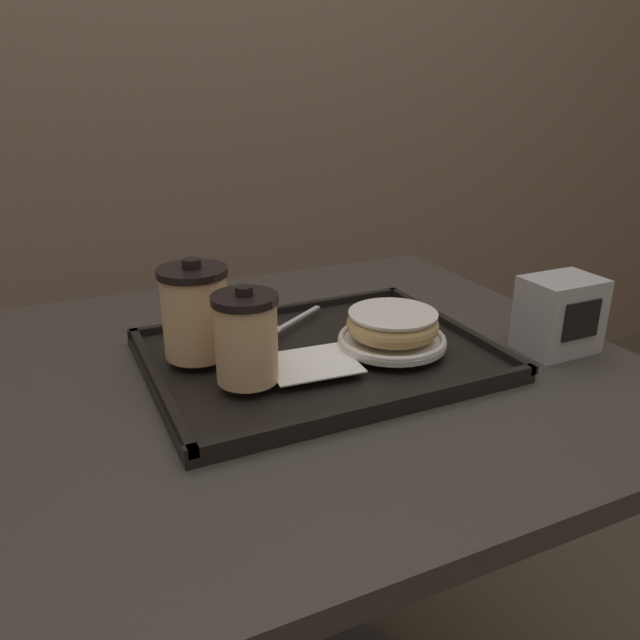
{
  "coord_description": "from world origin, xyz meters",
  "views": [
    {
      "loc": [
        -0.34,
        -0.75,
        1.14
      ],
      "look_at": [
        0.0,
        -0.01,
        0.82
      ],
      "focal_mm": 35.0,
      "sensor_mm": 36.0,
      "label": 1
    }
  ],
  "objects": [
    {
      "name": "wall_behind",
      "position": [
        0.0,
        1.1,
        1.2
      ],
      "size": [
        8.0,
        0.05,
        2.4
      ],
      "color": "#7A6656",
      "rests_on": "ground_plane"
    },
    {
      "name": "cafe_table",
      "position": [
        0.0,
        0.0,
        0.57
      ],
      "size": [
        0.88,
        0.84,
        0.76
      ],
      "color": "#38332D",
      "rests_on": "ground_plane"
    },
    {
      "name": "serving_tray",
      "position": [
        0.0,
        -0.01,
        0.76
      ],
      "size": [
        0.47,
        0.36,
        0.02
      ],
      "color": "black",
      "rests_on": "cafe_table"
    },
    {
      "name": "napkin_paper",
      "position": [
        -0.03,
        -0.06,
        0.78
      ],
      "size": [
        0.13,
        0.11,
        0.0
      ],
      "rotation": [
        0.0,
        0.0,
        -0.07
      ],
      "color": "white",
      "rests_on": "serving_tray"
    },
    {
      "name": "coffee_cup_front",
      "position": [
        -0.12,
        -0.07,
        0.84
      ],
      "size": [
        0.08,
        0.08,
        0.12
      ],
      "color": "#E0B784",
      "rests_on": "serving_tray"
    },
    {
      "name": "coffee_cup_rear",
      "position": [
        -0.16,
        0.03,
        0.84
      ],
      "size": [
        0.09,
        0.09,
        0.14
      ],
      "color": "#E0B784",
      "rests_on": "serving_tray"
    },
    {
      "name": "plate_with_chocolate_donut",
      "position": [
        0.1,
        -0.05,
        0.79
      ],
      "size": [
        0.15,
        0.15,
        0.01
      ],
      "color": "white",
      "rests_on": "serving_tray"
    },
    {
      "name": "donut_chocolate_glazed",
      "position": [
        0.1,
        -0.05,
        0.81
      ],
      "size": [
        0.13,
        0.13,
        0.04
      ],
      "color": "#DBB270",
      "rests_on": "plate_with_chocolate_donut"
    },
    {
      "name": "spoon",
      "position": [
        -0.02,
        0.07,
        0.79
      ],
      "size": [
        0.13,
        0.09,
        0.01
      ],
      "rotation": [
        0.0,
        0.0,
        3.73
      ],
      "color": "silver",
      "rests_on": "serving_tray"
    },
    {
      "name": "napkin_dispenser",
      "position": [
        0.34,
        -0.12,
        0.81
      ],
      "size": [
        0.11,
        0.08,
        0.11
      ],
      "color": "#B7B7BC",
      "rests_on": "cafe_table"
    }
  ]
}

